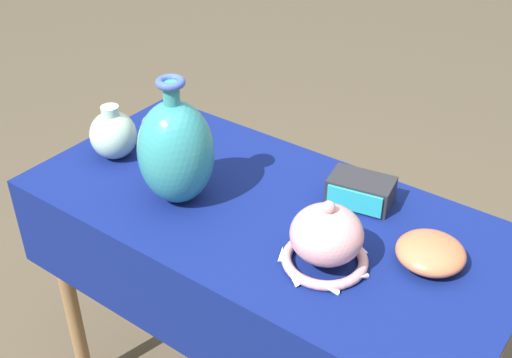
{
  "coord_description": "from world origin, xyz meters",
  "views": [
    {
      "loc": [
        0.71,
        -1.01,
        1.69
      ],
      "look_at": [
        0.01,
        -0.06,
        0.91
      ],
      "focal_mm": 45.0,
      "sensor_mm": 36.0,
      "label": 1
    }
  ],
  "objects_px": {
    "vase_tall_bulbous": "(176,151)",
    "mosaic_tile_box": "(361,191)",
    "jar_round_celadon": "(113,134)",
    "cup_wide_slate": "(163,129)",
    "vase_dome_bell": "(326,240)",
    "bowl_shallow_terracotta": "(431,253)"
  },
  "relations": [
    {
      "from": "mosaic_tile_box",
      "to": "jar_round_celadon",
      "type": "relative_size",
      "value": 1.12
    },
    {
      "from": "bowl_shallow_terracotta",
      "to": "vase_dome_bell",
      "type": "bearing_deg",
      "value": -143.44
    },
    {
      "from": "cup_wide_slate",
      "to": "vase_tall_bulbous",
      "type": "bearing_deg",
      "value": -39.2
    },
    {
      "from": "jar_round_celadon",
      "to": "vase_tall_bulbous",
      "type": "bearing_deg",
      "value": -9.57
    },
    {
      "from": "vase_tall_bulbous",
      "to": "vase_dome_bell",
      "type": "distance_m",
      "value": 0.42
    },
    {
      "from": "cup_wide_slate",
      "to": "bowl_shallow_terracotta",
      "type": "height_order",
      "value": "cup_wide_slate"
    },
    {
      "from": "mosaic_tile_box",
      "to": "jar_round_celadon",
      "type": "height_order",
      "value": "jar_round_celadon"
    },
    {
      "from": "jar_round_celadon",
      "to": "vase_dome_bell",
      "type": "bearing_deg",
      "value": -3.72
    },
    {
      "from": "vase_dome_bell",
      "to": "cup_wide_slate",
      "type": "xyz_separation_m",
      "value": [
        -0.63,
        0.18,
        -0.03
      ]
    },
    {
      "from": "vase_tall_bulbous",
      "to": "mosaic_tile_box",
      "type": "distance_m",
      "value": 0.45
    },
    {
      "from": "cup_wide_slate",
      "to": "bowl_shallow_terracotta",
      "type": "xyz_separation_m",
      "value": [
        0.81,
        -0.05,
        -0.01
      ]
    },
    {
      "from": "vase_tall_bulbous",
      "to": "jar_round_celadon",
      "type": "xyz_separation_m",
      "value": [
        -0.27,
        0.05,
        -0.07
      ]
    },
    {
      "from": "vase_tall_bulbous",
      "to": "mosaic_tile_box",
      "type": "xyz_separation_m",
      "value": [
        0.36,
        0.24,
        -0.1
      ]
    },
    {
      "from": "cup_wide_slate",
      "to": "vase_dome_bell",
      "type": "bearing_deg",
      "value": -15.97
    },
    {
      "from": "mosaic_tile_box",
      "to": "jar_round_celadon",
      "type": "distance_m",
      "value": 0.66
    },
    {
      "from": "vase_tall_bulbous",
      "to": "jar_round_celadon",
      "type": "bearing_deg",
      "value": 170.43
    },
    {
      "from": "cup_wide_slate",
      "to": "bowl_shallow_terracotta",
      "type": "relative_size",
      "value": 0.75
    },
    {
      "from": "bowl_shallow_terracotta",
      "to": "vase_tall_bulbous",
      "type": "bearing_deg",
      "value": -167.24
    },
    {
      "from": "vase_tall_bulbous",
      "to": "vase_dome_bell",
      "type": "bearing_deg",
      "value": 0.15
    },
    {
      "from": "vase_tall_bulbous",
      "to": "mosaic_tile_box",
      "type": "height_order",
      "value": "vase_tall_bulbous"
    },
    {
      "from": "mosaic_tile_box",
      "to": "cup_wide_slate",
      "type": "height_order",
      "value": "same"
    },
    {
      "from": "vase_dome_bell",
      "to": "cup_wide_slate",
      "type": "height_order",
      "value": "vase_dome_bell"
    }
  ]
}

